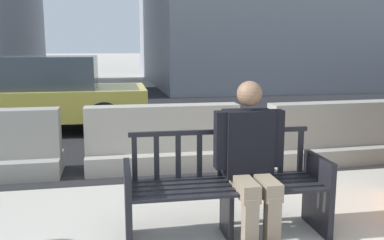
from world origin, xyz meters
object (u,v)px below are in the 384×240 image
at_px(seated_person, 251,157).
at_px(car_taxi_near, 40,95).
at_px(jersey_barrier_right, 337,138).
at_px(jersey_barrier_centre, 163,143).
at_px(street_bench, 226,190).

bearing_deg(seated_person, car_taxi_near, 114.92).
bearing_deg(jersey_barrier_right, car_taxi_near, 144.42).
bearing_deg(jersey_barrier_centre, jersey_barrier_right, -3.67).
height_order(jersey_barrier_centre, jersey_barrier_right, same).
height_order(seated_person, jersey_barrier_centre, seated_person).
bearing_deg(jersey_barrier_centre, car_taxi_near, 123.34).
distance_m(seated_person, jersey_barrier_right, 2.87).
bearing_deg(jersey_barrier_right, street_bench, -137.45).
xyz_separation_m(jersey_barrier_centre, car_taxi_near, (-1.96, 2.98, 0.35)).
xyz_separation_m(seated_person, jersey_barrier_centre, (-0.45, 2.21, -0.35)).
height_order(jersey_barrier_centre, car_taxi_near, car_taxi_near).
relative_size(street_bench, jersey_barrier_centre, 0.84).
relative_size(seated_person, car_taxi_near, 0.32).
relative_size(jersey_barrier_centre, jersey_barrier_right, 0.99).
xyz_separation_m(jersey_barrier_centre, jersey_barrier_right, (2.42, -0.16, 0.00)).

